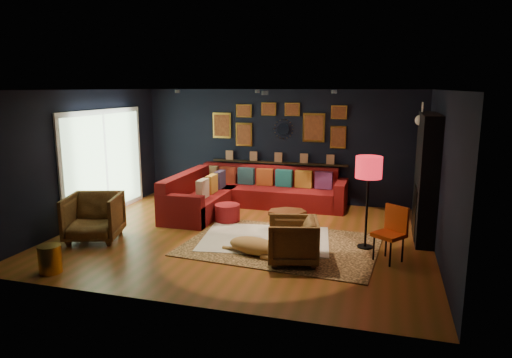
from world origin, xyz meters
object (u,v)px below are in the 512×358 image
(armchair_right, at_px, (293,238))
(orange_chair, at_px, (392,229))
(gold_stool, at_px, (50,259))
(sectional, at_px, (242,194))
(pouf, at_px, (227,212))
(floor_lamp, at_px, (369,172))
(dog, at_px, (254,243))
(coffee_table, at_px, (287,214))
(armchair_left, at_px, (94,215))

(armchair_right, relative_size, orange_chair, 0.89)
(armchair_right, xyz_separation_m, gold_stool, (-3.30, -1.36, -0.18))
(sectional, bearing_deg, pouf, -88.17)
(floor_lamp, bearing_deg, gold_stool, -152.09)
(floor_lamp, xyz_separation_m, dog, (-1.69, -0.82, -1.10))
(gold_stool, relative_size, floor_lamp, 0.26)
(floor_lamp, bearing_deg, armchair_right, -137.93)
(coffee_table, bearing_deg, floor_lamp, -20.33)
(coffee_table, distance_m, pouf, 1.30)
(sectional, relative_size, armchair_right, 4.46)
(coffee_table, distance_m, floor_lamp, 1.83)
(floor_lamp, height_order, dog, floor_lamp)
(coffee_table, distance_m, dog, 1.38)
(sectional, xyz_separation_m, pouf, (0.03, -1.06, -0.13))
(armchair_left, bearing_deg, coffee_table, 7.25)
(armchair_left, xyz_separation_m, armchair_right, (3.56, -0.07, -0.07))
(pouf, height_order, armchair_left, armchair_left)
(coffee_table, distance_m, orange_chair, 2.11)
(armchair_left, relative_size, dog, 0.75)
(armchair_left, relative_size, gold_stool, 2.22)
(gold_stool, height_order, dog, gold_stool)
(armchair_left, bearing_deg, armchair_right, -18.01)
(orange_chair, distance_m, floor_lamp, 1.00)
(coffee_table, relative_size, floor_lamp, 0.56)
(armchair_right, xyz_separation_m, dog, (-0.64, 0.12, -0.17))
(armchair_right, bearing_deg, armchair_left, -104.14)
(orange_chair, relative_size, dog, 0.72)
(sectional, xyz_separation_m, gold_stool, (-1.59, -4.16, -0.12))
(coffee_table, height_order, orange_chair, orange_chair)
(pouf, distance_m, dog, 1.92)
(gold_stool, distance_m, orange_chair, 5.11)
(armchair_left, xyz_separation_m, floor_lamp, (4.60, 0.88, 0.85))
(floor_lamp, distance_m, dog, 2.17)
(sectional, xyz_separation_m, armchair_right, (1.71, -2.80, 0.06))
(pouf, relative_size, floor_lamp, 0.32)
(gold_stool, relative_size, orange_chair, 0.47)
(sectional, distance_m, gold_stool, 4.45)
(sectional, distance_m, armchair_right, 3.28)
(armchair_left, height_order, gold_stool, armchair_left)
(coffee_table, height_order, pouf, coffee_table)
(coffee_table, relative_size, armchair_left, 0.96)
(armchair_right, distance_m, gold_stool, 3.57)
(sectional, xyz_separation_m, orange_chair, (3.16, -2.30, 0.19))
(pouf, bearing_deg, coffee_table, -11.62)
(coffee_table, height_order, armchair_left, armchair_left)
(floor_lamp, bearing_deg, dog, -154.03)
(armchair_left, bearing_deg, pouf, 24.78)
(floor_lamp, bearing_deg, coffee_table, 159.67)
(armchair_right, bearing_deg, orange_chair, 95.88)
(pouf, distance_m, armchair_left, 2.53)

